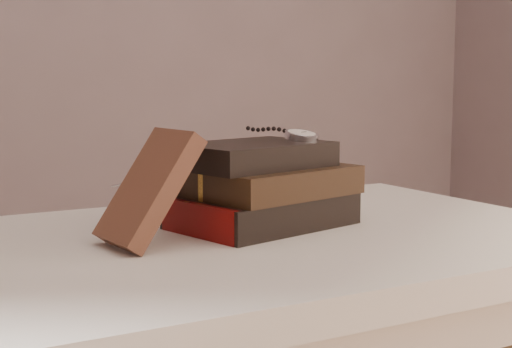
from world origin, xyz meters
TOP-DOWN VIEW (x-y plane):
  - table at (0.00, 0.35)m, footprint 1.00×0.60m
  - book_stack at (0.08, 0.39)m, footprint 0.27×0.21m
  - journal at (-0.11, 0.35)m, footprint 0.12×0.11m
  - pocket_watch at (0.14, 0.39)m, footprint 0.06×0.15m
  - eyeglasses at (-0.02, 0.45)m, footprint 0.12×0.14m

SIDE VIEW (x-z plane):
  - table at x=0.00m, z-range 0.28..1.03m
  - book_stack at x=0.08m, z-range 0.75..0.87m
  - eyeglasses at x=-0.02m, z-range 0.79..0.84m
  - journal at x=-0.11m, z-range 0.75..0.89m
  - pocket_watch at x=0.14m, z-range 0.87..0.89m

